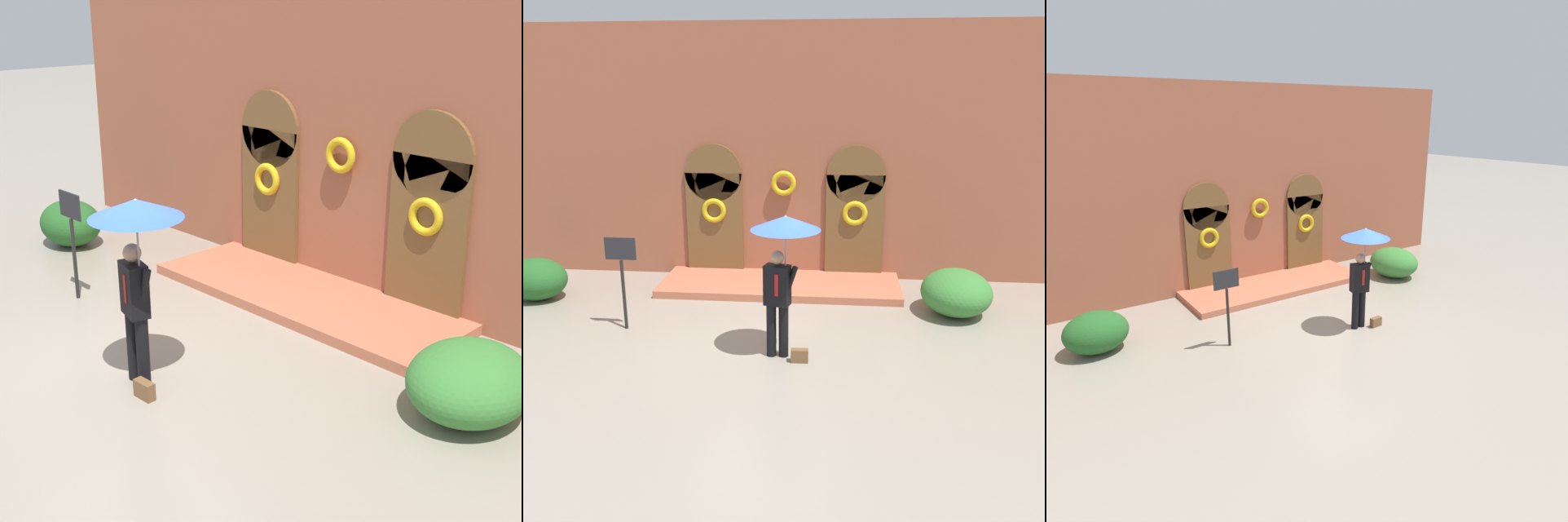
{
  "view_description": "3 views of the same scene",
  "coord_description": "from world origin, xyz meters",
  "views": [
    {
      "loc": [
        7.05,
        -4.78,
        4.48
      ],
      "look_at": [
        0.44,
        1.69,
        1.13
      ],
      "focal_mm": 50.0,
      "sensor_mm": 36.0,
      "label": 1
    },
    {
      "loc": [
        1.23,
        -8.97,
        4.26
      ],
      "look_at": [
        0.2,
        1.83,
        1.0
      ],
      "focal_mm": 40.0,
      "sensor_mm": 36.0,
      "label": 2
    },
    {
      "loc": [
        -6.28,
        -7.83,
        4.78
      ],
      "look_at": [
        0.12,
        1.6,
        1.17
      ],
      "focal_mm": 32.0,
      "sensor_mm": 36.0,
      "label": 3
    }
  ],
  "objects": [
    {
      "name": "shrub_right",
      "position": [
        3.55,
        1.92,
        0.44
      ],
      "size": [
        1.35,
        1.55,
        0.88
      ],
      "primitive_type": "ellipsoid",
      "color": "#387A33",
      "rests_on": "ground"
    },
    {
      "name": "handbag",
      "position": [
        0.67,
        -0.47,
        0.11
      ],
      "size": [
        0.28,
        0.13,
        0.22
      ],
      "primitive_type": "cube",
      "rotation": [
        0.0,
        0.0,
        0.04
      ],
      "color": "brown",
      "rests_on": "ground"
    },
    {
      "name": "shrub_left",
      "position": [
        -4.99,
        1.92,
        0.44
      ],
      "size": [
        1.31,
        1.09,
        0.87
      ],
      "primitive_type": "ellipsoid",
      "color": "#235B23",
      "rests_on": "ground"
    },
    {
      "name": "ground_plane",
      "position": [
        0.0,
        0.0,
        0.0
      ],
      "size": [
        80.0,
        80.0,
        0.0
      ],
      "primitive_type": "plane",
      "color": "gray"
    },
    {
      "name": "sign_post",
      "position": [
        -2.59,
        0.59,
        1.16
      ],
      "size": [
        0.56,
        0.06,
        1.72
      ],
      "color": "black",
      "rests_on": "ground"
    },
    {
      "name": "person_with_umbrella",
      "position": [
        0.39,
        -0.27,
        1.91
      ],
      "size": [
        1.1,
        1.1,
        2.36
      ],
      "color": "black",
      "rests_on": "ground"
    },
    {
      "name": "building_facade",
      "position": [
        -0.0,
        4.15,
        2.68
      ],
      "size": [
        14.0,
        2.3,
        5.6
      ],
      "color": "#9E563D",
      "rests_on": "ground"
    }
  ]
}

